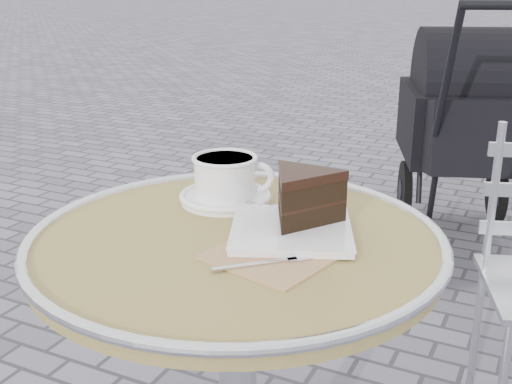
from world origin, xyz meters
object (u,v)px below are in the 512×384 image
at_px(cafe_table, 237,320).
at_px(baby_stroller, 468,136).
at_px(cake_plate_set, 299,204).
at_px(cappuccino_set, 226,182).

relative_size(cafe_table, baby_stroller, 0.66).
xyz_separation_m(cafe_table, baby_stroller, (0.12, 1.94, -0.08)).
height_order(cafe_table, baby_stroller, baby_stroller).
height_order(cake_plate_set, baby_stroller, baby_stroller).
bearing_deg(cappuccino_set, baby_stroller, 58.57).
distance_m(cafe_table, baby_stroller, 1.94).
distance_m(cafe_table, cake_plate_set, 0.24).
relative_size(cafe_table, cake_plate_set, 2.16).
bearing_deg(baby_stroller, cafe_table, -113.75).
bearing_deg(cafe_table, cappuccino_set, 123.78).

